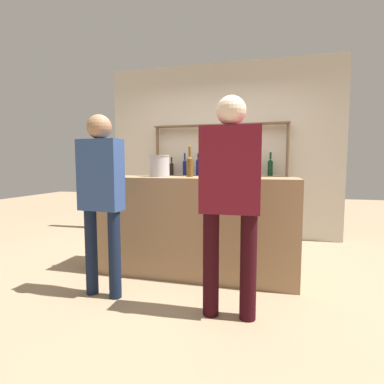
% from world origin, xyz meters
% --- Properties ---
extents(ground_plane, '(16.00, 16.00, 0.00)m').
position_xyz_m(ground_plane, '(0.00, 0.00, 0.00)').
color(ground_plane, '#9E8466').
extents(bar_counter, '(2.18, 0.55, 1.05)m').
position_xyz_m(bar_counter, '(0.00, 0.00, 0.52)').
color(bar_counter, '#997551').
rests_on(bar_counter, ground_plane).
extents(back_wall, '(3.78, 0.12, 2.80)m').
position_xyz_m(back_wall, '(0.00, 1.87, 1.40)').
color(back_wall, beige).
rests_on(back_wall, ground_plane).
extents(back_shelf, '(2.14, 0.18, 1.81)m').
position_xyz_m(back_shelf, '(0.02, 1.69, 1.19)').
color(back_shelf, brown).
rests_on(back_shelf, ground_plane).
extents(counter_bottle_0, '(0.08, 0.08, 0.33)m').
position_xyz_m(counter_bottle_0, '(0.63, 0.13, 1.18)').
color(counter_bottle_0, black).
rests_on(counter_bottle_0, bar_counter).
extents(counter_bottle_1, '(0.07, 0.07, 0.36)m').
position_xyz_m(counter_bottle_1, '(-0.93, -0.11, 1.19)').
color(counter_bottle_1, black).
rests_on(counter_bottle_1, bar_counter).
extents(counter_bottle_2, '(0.07, 0.07, 0.33)m').
position_xyz_m(counter_bottle_2, '(-0.04, 0.06, 1.17)').
color(counter_bottle_2, brown).
rests_on(counter_bottle_2, bar_counter).
extents(counter_bottle_3, '(0.08, 0.08, 0.35)m').
position_xyz_m(counter_bottle_3, '(0.57, -0.15, 1.18)').
color(counter_bottle_3, '#0F1956').
rests_on(counter_bottle_3, bar_counter).
extents(ice_bucket, '(0.22, 0.22, 0.23)m').
position_xyz_m(ice_bucket, '(-0.37, 0.03, 1.17)').
color(ice_bucket, '#B2B2B7').
rests_on(ice_bucket, bar_counter).
extents(cork_jar, '(0.13, 0.13, 0.14)m').
position_xyz_m(cork_jar, '(0.26, 0.10, 1.12)').
color(cork_jar, silver).
rests_on(cork_jar, bar_counter).
extents(customer_right, '(0.45, 0.22, 1.69)m').
position_xyz_m(customer_right, '(0.51, -0.82, 0.99)').
color(customer_right, black).
rests_on(customer_right, ground_plane).
extents(customer_left, '(0.40, 0.21, 1.61)m').
position_xyz_m(customer_left, '(-0.64, -0.73, 0.96)').
color(customer_left, '#121C33').
rests_on(customer_left, ground_plane).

